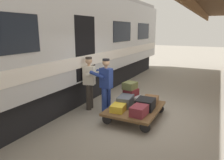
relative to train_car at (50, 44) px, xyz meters
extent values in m
plane|color=gray|center=(-3.71, 0.00, -2.06)|extent=(60.00, 60.00, 0.00)
cube|color=#B7BABF|center=(0.00, 0.00, 0.29)|extent=(3.00, 16.28, 2.90)
cube|color=black|center=(0.00, 0.00, -1.61)|extent=(2.55, 15.47, 0.90)
cube|color=silver|center=(-1.51, 0.00, -0.51)|extent=(0.03, 15.96, 0.36)
cube|color=black|center=(-1.51, -5.70, 0.39)|extent=(0.02, 1.79, 0.84)
cube|color=black|center=(-1.51, -2.85, 0.39)|extent=(0.02, 1.79, 0.84)
cube|color=black|center=(-1.51, 2.85, 0.39)|extent=(0.02, 1.79, 0.84)
cube|color=black|center=(-1.45, 0.00, -0.11)|extent=(0.12, 1.10, 2.00)
cube|color=brown|center=(-3.30, 0.21, -1.75)|extent=(1.36, 1.82, 0.07)
cylinder|color=black|center=(-3.84, 0.94, -1.92)|extent=(0.27, 0.05, 0.27)
cylinder|color=black|center=(-2.75, 0.94, -1.92)|extent=(0.27, 0.05, 0.27)
cylinder|color=black|center=(-3.84, -0.52, -1.92)|extent=(0.27, 0.05, 0.27)
cylinder|color=black|center=(-2.75, -0.52, -1.92)|extent=(0.27, 0.05, 0.27)
cube|color=gold|center=(-2.99, 0.71, -1.62)|extent=(0.41, 0.48, 0.19)
cube|color=#9EA0A5|center=(-2.99, -0.29, -1.63)|extent=(0.52, 0.54, 0.17)
cube|color=black|center=(-3.60, 0.21, -1.57)|extent=(0.50, 0.55, 0.29)
cube|color=#4C515B|center=(-2.99, 0.21, -1.57)|extent=(0.45, 0.64, 0.29)
cube|color=brown|center=(-3.60, -0.29, -1.62)|extent=(0.47, 0.61, 0.20)
cube|color=maroon|center=(-3.60, 0.71, -1.59)|extent=(0.39, 0.56, 0.26)
cube|color=maroon|center=(-2.96, -0.30, -1.45)|extent=(0.44, 0.48, 0.21)
cube|color=brown|center=(-2.93, -0.28, -1.23)|extent=(0.40, 0.47, 0.22)
cylinder|color=navy|center=(-2.39, 0.16, -1.65)|extent=(0.16, 0.16, 0.82)
cylinder|color=navy|center=(-2.36, 0.36, -1.65)|extent=(0.16, 0.16, 0.82)
cube|color=navy|center=(-2.37, 0.26, -0.94)|extent=(0.39, 0.27, 0.60)
cylinder|color=tan|center=(-2.37, 0.26, -0.61)|extent=(0.09, 0.09, 0.06)
sphere|color=tan|center=(-2.37, 0.26, -0.47)|extent=(0.22, 0.22, 0.22)
cylinder|color=black|center=(-2.37, 0.26, -0.39)|extent=(0.21, 0.21, 0.06)
cylinder|color=navy|center=(-2.18, 0.07, -0.84)|extent=(0.54, 0.18, 0.21)
cylinder|color=navy|center=(-2.13, 0.38, -0.84)|extent=(0.54, 0.18, 0.21)
cylinder|color=#332D28|center=(-1.72, 0.26, -1.65)|extent=(0.16, 0.16, 0.82)
cylinder|color=#332D28|center=(-1.68, 0.06, -1.65)|extent=(0.16, 0.16, 0.82)
cube|color=silver|center=(-1.70, 0.16, -0.94)|extent=(0.40, 0.30, 0.60)
cylinder|color=tan|center=(-1.70, 0.16, -0.61)|extent=(0.09, 0.09, 0.06)
sphere|color=tan|center=(-1.70, 0.16, -0.47)|extent=(0.22, 0.22, 0.22)
cylinder|color=#332D28|center=(-1.70, 0.16, -0.39)|extent=(0.21, 0.21, 0.06)
cylinder|color=silver|center=(-1.95, 0.26, -0.84)|extent=(0.54, 0.22, 0.21)
cylinder|color=silver|center=(-1.88, -0.05, -0.84)|extent=(0.54, 0.22, 0.21)
camera|label=1|loc=(-5.30, 5.65, 0.47)|focal=33.71mm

